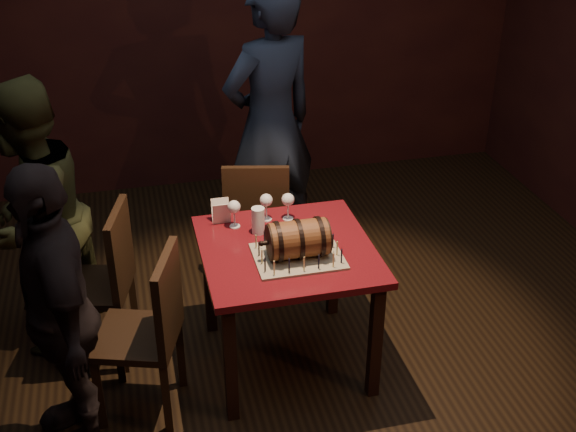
{
  "coord_description": "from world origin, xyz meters",
  "views": [
    {
      "loc": [
        -0.73,
        -3.08,
        2.73
      ],
      "look_at": [
        0.02,
        0.05,
        0.95
      ],
      "focal_mm": 45.0,
      "sensor_mm": 36.0,
      "label": 1
    }
  ],
  "objects_px": {
    "barrel_cake": "(298,239)",
    "wine_glass_mid": "(266,201)",
    "person_back": "(270,125)",
    "chair_left_rear": "(106,276)",
    "chair_left_front": "(151,326)",
    "pint_of_ale": "(258,221)",
    "wine_glass_right": "(288,201)",
    "person_left_front": "(58,311)",
    "pub_table": "(287,265)",
    "person_left_rear": "(35,219)",
    "wine_glass_left": "(234,208)",
    "chair_back": "(257,219)"
  },
  "relations": [
    {
      "from": "barrel_cake",
      "to": "wine_glass_mid",
      "type": "relative_size",
      "value": 2.23
    },
    {
      "from": "wine_glass_left",
      "to": "pint_of_ale",
      "type": "height_order",
      "value": "wine_glass_left"
    },
    {
      "from": "person_back",
      "to": "person_left_rear",
      "type": "bearing_deg",
      "value": 1.66
    },
    {
      "from": "chair_back",
      "to": "chair_left_front",
      "type": "relative_size",
      "value": 1.0
    },
    {
      "from": "pub_table",
      "to": "barrel_cake",
      "type": "bearing_deg",
      "value": -73.65
    },
    {
      "from": "pub_table",
      "to": "wine_glass_right",
      "type": "distance_m",
      "value": 0.38
    },
    {
      "from": "person_back",
      "to": "person_left_rear",
      "type": "distance_m",
      "value": 1.62
    },
    {
      "from": "pub_table",
      "to": "pint_of_ale",
      "type": "distance_m",
      "value": 0.29
    },
    {
      "from": "person_back",
      "to": "chair_back",
      "type": "bearing_deg",
      "value": 45.38
    },
    {
      "from": "person_back",
      "to": "wine_glass_right",
      "type": "bearing_deg",
      "value": 61.54
    },
    {
      "from": "pub_table",
      "to": "chair_left_front",
      "type": "distance_m",
      "value": 0.78
    },
    {
      "from": "chair_left_front",
      "to": "person_back",
      "type": "relative_size",
      "value": 0.49
    },
    {
      "from": "barrel_cake",
      "to": "wine_glass_mid",
      "type": "bearing_deg",
      "value": 99.94
    },
    {
      "from": "wine_glass_left",
      "to": "person_back",
      "type": "relative_size",
      "value": 0.08
    },
    {
      "from": "chair_back",
      "to": "person_left_front",
      "type": "xyz_separation_m",
      "value": [
        -1.13,
        -1.04,
        0.23
      ]
    },
    {
      "from": "chair_left_front",
      "to": "pint_of_ale",
      "type": "bearing_deg",
      "value": 32.29
    },
    {
      "from": "person_back",
      "to": "person_left_front",
      "type": "xyz_separation_m",
      "value": [
        -1.32,
        -1.5,
        -0.21
      ]
    },
    {
      "from": "pub_table",
      "to": "person_back",
      "type": "distance_m",
      "value": 1.25
    },
    {
      "from": "barrel_cake",
      "to": "chair_back",
      "type": "xyz_separation_m",
      "value": [
        -0.05,
        0.85,
        -0.34
      ]
    },
    {
      "from": "person_back",
      "to": "chair_left_rear",
      "type": "bearing_deg",
      "value": 16.31
    },
    {
      "from": "pub_table",
      "to": "chair_back",
      "type": "relative_size",
      "value": 0.97
    },
    {
      "from": "wine_glass_right",
      "to": "pint_of_ale",
      "type": "xyz_separation_m",
      "value": [
        -0.19,
        -0.11,
        -0.05
      ]
    },
    {
      "from": "barrel_cake",
      "to": "chair_left_front",
      "type": "xyz_separation_m",
      "value": [
        -0.77,
        -0.1,
        -0.34
      ]
    },
    {
      "from": "pub_table",
      "to": "pint_of_ale",
      "type": "height_order",
      "value": "pint_of_ale"
    },
    {
      "from": "barrel_cake",
      "to": "person_left_front",
      "type": "bearing_deg",
      "value": -170.78
    },
    {
      "from": "chair_back",
      "to": "person_back",
      "type": "bearing_deg",
      "value": 67.73
    },
    {
      "from": "barrel_cake",
      "to": "chair_left_front",
      "type": "height_order",
      "value": "barrel_cake"
    },
    {
      "from": "barrel_cake",
      "to": "wine_glass_left",
      "type": "bearing_deg",
      "value": 123.91
    },
    {
      "from": "person_left_rear",
      "to": "wine_glass_left",
      "type": "bearing_deg",
      "value": 99.74
    },
    {
      "from": "chair_back",
      "to": "chair_left_rear",
      "type": "relative_size",
      "value": 1.0
    },
    {
      "from": "person_left_front",
      "to": "person_back",
      "type": "bearing_deg",
      "value": 126.78
    },
    {
      "from": "person_left_front",
      "to": "barrel_cake",
      "type": "bearing_deg",
      "value": 87.4
    },
    {
      "from": "wine_glass_right",
      "to": "pint_of_ale",
      "type": "relative_size",
      "value": 1.07
    },
    {
      "from": "chair_back",
      "to": "person_left_front",
      "type": "bearing_deg",
      "value": -137.53
    },
    {
      "from": "wine_glass_left",
      "to": "pub_table",
      "type": "bearing_deg",
      "value": -50.71
    },
    {
      "from": "wine_glass_mid",
      "to": "chair_left_front",
      "type": "distance_m",
      "value": 0.94
    },
    {
      "from": "pint_of_ale",
      "to": "wine_glass_right",
      "type": "bearing_deg",
      "value": 29.52
    },
    {
      "from": "chair_left_front",
      "to": "person_back",
      "type": "height_order",
      "value": "person_back"
    },
    {
      "from": "pint_of_ale",
      "to": "person_left_front",
      "type": "bearing_deg",
      "value": -154.78
    },
    {
      "from": "chair_left_front",
      "to": "person_left_front",
      "type": "relative_size",
      "value": 0.62
    },
    {
      "from": "person_left_rear",
      "to": "pub_table",
      "type": "bearing_deg",
      "value": 90.86
    },
    {
      "from": "barrel_cake",
      "to": "person_left_rear",
      "type": "distance_m",
      "value": 1.48
    },
    {
      "from": "pint_of_ale",
      "to": "person_left_rear",
      "type": "height_order",
      "value": "person_left_rear"
    },
    {
      "from": "pint_of_ale",
      "to": "chair_back",
      "type": "height_order",
      "value": "chair_back"
    },
    {
      "from": "pint_of_ale",
      "to": "chair_left_front",
      "type": "height_order",
      "value": "chair_left_front"
    },
    {
      "from": "wine_glass_mid",
      "to": "pint_of_ale",
      "type": "height_order",
      "value": "wine_glass_mid"
    },
    {
      "from": "pint_of_ale",
      "to": "person_left_front",
      "type": "height_order",
      "value": "person_left_front"
    },
    {
      "from": "pub_table",
      "to": "person_left_rear",
      "type": "xyz_separation_m",
      "value": [
        -1.3,
        0.54,
        0.15
      ]
    },
    {
      "from": "wine_glass_right",
      "to": "pint_of_ale",
      "type": "height_order",
      "value": "wine_glass_right"
    },
    {
      "from": "pint_of_ale",
      "to": "person_left_front",
      "type": "distance_m",
      "value": 1.15
    }
  ]
}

